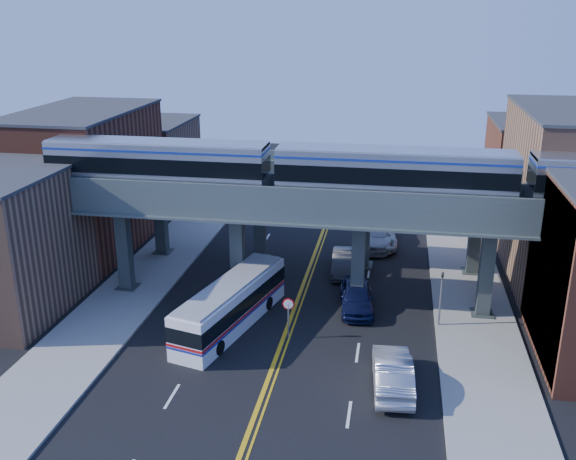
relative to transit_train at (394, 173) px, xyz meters
The scene contains 20 objects.
ground 13.56m from the transit_train, 126.79° to the right, with size 120.00×120.00×0.00m, color black.
sidewalk_west 19.80m from the transit_train, behind, with size 5.00×70.00×0.16m, color gray.
sidewalk_east 10.82m from the transit_train, 19.93° to the left, with size 5.00×70.00×0.16m, color gray.
building_west_a 25.24m from the transit_train, behind, with size 8.00×10.00×9.00m, color #855C45.
building_west_b 26.02m from the transit_train, 161.90° to the left, with size 8.00×14.00×11.00m, color brown.
building_west_c 32.67m from the transit_train, 139.38° to the left, with size 8.00×10.00×8.00m, color #855C45.
building_east_b 15.19m from the transit_train, 32.58° to the left, with size 8.00×14.00×12.00m, color #855C45.
building_east_c 24.89m from the transit_train, 59.20° to the left, with size 8.00×10.00×9.00m, color brown.
mural_panel 10.43m from the transit_train, 25.03° to the right, with size 0.10×9.50×9.50m, color teal.
elevated_viaduct_near 6.56m from the transit_train, behind, with size 52.00×3.60×7.40m.
elevated_viaduct_far 9.59m from the transit_train, 130.52° to the left, with size 52.00×3.60×7.40m.
transit_train is the anchor object (origin of this frame).
stop_sign 10.59m from the transit_train, 138.66° to the right, with size 0.76×0.09×2.63m.
traffic_signal 7.84m from the transit_train, 31.87° to the right, with size 0.15×0.18×4.10m.
transit_bus 12.85m from the transit_train, 156.98° to the right, with size 4.94×10.89×2.74m.
car_lane_a 8.52m from the transit_train, 168.64° to the right, with size 2.10×5.21×1.78m, color #0F153A.
car_lane_b 10.56m from the transit_train, 120.69° to the left, with size 1.75×5.02×1.65m, color #333336.
car_lane_c 14.76m from the transit_train, 94.99° to the left, with size 2.92×6.34×1.76m, color silver.
car_lane_d 14.45m from the transit_train, 96.20° to the left, with size 2.54×6.26×1.82m, color #A7A7AC.
car_parked_curb 12.42m from the transit_train, 86.80° to the right, with size 1.92×5.52×1.82m, color #9E9DA1.
Camera 1 is at (6.10, -30.56, 18.69)m, focal length 40.00 mm.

